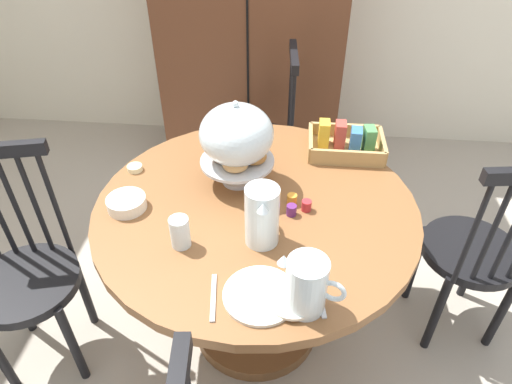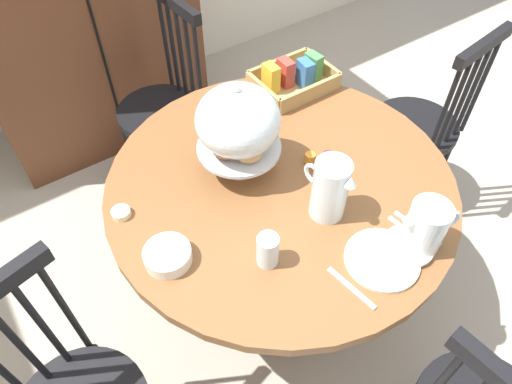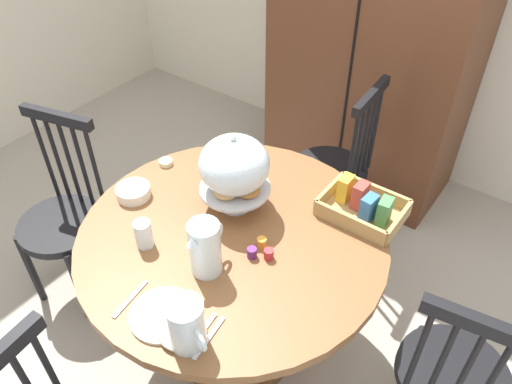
% 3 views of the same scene
% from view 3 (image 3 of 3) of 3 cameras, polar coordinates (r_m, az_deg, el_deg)
% --- Properties ---
extents(ground_plane, '(10.00, 10.00, 0.00)m').
position_cam_3_polar(ground_plane, '(2.46, -1.15, -17.47)').
color(ground_plane, '#A89E8E').
extents(wooden_armoire, '(1.18, 0.60, 1.96)m').
position_cam_3_polar(wooden_armoire, '(2.93, 13.74, 17.46)').
color(wooden_armoire, brown).
rests_on(wooden_armoire, ground_plane).
extents(dining_table, '(1.18, 1.18, 0.74)m').
position_cam_3_polar(dining_table, '(2.06, -2.50, -8.93)').
color(dining_table, brown).
rests_on(dining_table, ground_plane).
extents(windsor_chair_near_window, '(0.40, 0.40, 0.97)m').
position_cam_3_polar(windsor_chair_near_window, '(2.67, 8.88, 2.31)').
color(windsor_chair_near_window, black).
rests_on(windsor_chair_near_window, ground_plane).
extents(windsor_chair_by_cabinet, '(0.42, 0.42, 0.97)m').
position_cam_3_polar(windsor_chair_by_cabinet, '(2.52, -21.07, -3.16)').
color(windsor_chair_by_cabinet, black).
rests_on(windsor_chair_by_cabinet, ground_plane).
extents(windsor_chair_far_side, '(0.40, 0.40, 0.97)m').
position_cam_3_polar(windsor_chair_far_side, '(1.98, 21.48, -19.48)').
color(windsor_chair_far_side, black).
rests_on(windsor_chair_far_side, ground_plane).
extents(pastry_stand_with_dome, '(0.28, 0.28, 0.34)m').
position_cam_3_polar(pastry_stand_with_dome, '(1.88, -2.49, 2.82)').
color(pastry_stand_with_dome, silver).
rests_on(pastry_stand_with_dome, dining_table).
extents(orange_juice_pitcher, '(0.20, 0.12, 0.18)m').
position_cam_3_polar(orange_juice_pitcher, '(1.55, -7.96, -14.94)').
color(orange_juice_pitcher, silver).
rests_on(orange_juice_pitcher, dining_table).
extents(milk_pitcher, '(0.11, 0.19, 0.21)m').
position_cam_3_polar(milk_pitcher, '(1.71, -5.82, -6.61)').
color(milk_pitcher, silver).
rests_on(milk_pitcher, dining_table).
extents(cereal_basket, '(0.32, 0.24, 0.12)m').
position_cam_3_polar(cereal_basket, '(1.99, 12.16, -1.56)').
color(cereal_basket, tan).
rests_on(cereal_basket, dining_table).
extents(china_plate_large, '(0.22, 0.22, 0.01)m').
position_cam_3_polar(china_plate_large, '(1.67, -10.46, -13.71)').
color(china_plate_large, white).
rests_on(china_plate_large, dining_table).
extents(china_plate_small, '(0.15, 0.15, 0.01)m').
position_cam_3_polar(china_plate_small, '(1.62, -8.49, -15.37)').
color(china_plate_small, white).
rests_on(china_plate_small, china_plate_large).
extents(cereal_bowl, '(0.14, 0.14, 0.04)m').
position_cam_3_polar(cereal_bowl, '(2.10, -13.87, 0.02)').
color(cereal_bowl, white).
rests_on(cereal_bowl, dining_table).
extents(drinking_glass, '(0.06, 0.06, 0.11)m').
position_cam_3_polar(drinking_glass, '(1.86, -12.77, -4.71)').
color(drinking_glass, silver).
rests_on(drinking_glass, dining_table).
extents(butter_dish, '(0.06, 0.06, 0.02)m').
position_cam_3_polar(butter_dish, '(2.25, -10.31, 3.37)').
color(butter_dish, beige).
rests_on(butter_dish, dining_table).
extents(jam_jar_strawberry, '(0.04, 0.04, 0.04)m').
position_cam_3_polar(jam_jar_strawberry, '(1.79, 1.47, -7.11)').
color(jam_jar_strawberry, '#B7282D').
rests_on(jam_jar_strawberry, dining_table).
extents(jam_jar_apricot, '(0.04, 0.04, 0.04)m').
position_cam_3_polar(jam_jar_apricot, '(1.83, 0.67, -5.83)').
color(jam_jar_apricot, orange).
rests_on(jam_jar_apricot, dining_table).
extents(jam_jar_grape, '(0.04, 0.04, 0.04)m').
position_cam_3_polar(jam_jar_grape, '(1.80, -0.47, -6.96)').
color(jam_jar_grape, '#5B2366').
rests_on(jam_jar_grape, dining_table).
extents(table_knife, '(0.04, 0.17, 0.01)m').
position_cam_3_polar(table_knife, '(1.62, -6.34, -15.85)').
color(table_knife, silver).
rests_on(table_knife, dining_table).
extents(dinner_fork, '(0.04, 0.17, 0.01)m').
position_cam_3_polar(dinner_fork, '(1.61, -5.41, -16.30)').
color(dinner_fork, silver).
rests_on(dinner_fork, dining_table).
extents(soup_spoon, '(0.04, 0.17, 0.01)m').
position_cam_3_polar(soup_spoon, '(1.74, -14.21, -11.78)').
color(soup_spoon, silver).
rests_on(soup_spoon, dining_table).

